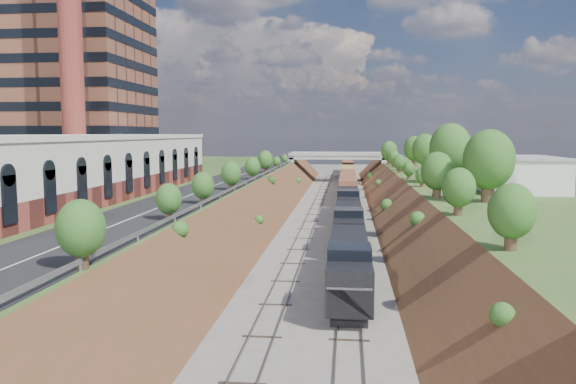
# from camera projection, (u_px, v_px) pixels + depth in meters

# --- Properties ---
(platform_left) EXTENTS (44.00, 180.00, 5.00)m
(platform_left) POSITION_uv_depth(u_px,v_px,m) (109.00, 198.00, 83.79)
(platform_left) COLOR #3B6027
(platform_left) RESTS_ON ground
(platform_right) EXTENTS (44.00, 180.00, 5.00)m
(platform_right) POSITION_uv_depth(u_px,v_px,m) (571.00, 204.00, 76.93)
(platform_right) COLOR #3B6027
(platform_right) RESTS_ON ground
(embankment_left) EXTENTS (10.00, 180.00, 10.00)m
(embankment_left) POSITION_uv_depth(u_px,v_px,m) (254.00, 217.00, 81.76)
(embankment_left) COLOR brown
(embankment_left) RESTS_ON ground
(embankment_right) EXTENTS (10.00, 180.00, 10.00)m
(embankment_right) POSITION_uv_depth(u_px,v_px,m) (407.00, 219.00, 79.48)
(embankment_right) COLOR brown
(embankment_right) RESTS_ON ground
(rail_left_track) EXTENTS (1.58, 180.00, 0.18)m
(rail_left_track) POSITION_uv_depth(u_px,v_px,m) (312.00, 217.00, 80.88)
(rail_left_track) COLOR gray
(rail_left_track) RESTS_ON ground
(rail_right_track) EXTENTS (1.58, 180.00, 0.18)m
(rail_right_track) POSITION_uv_depth(u_px,v_px,m) (348.00, 218.00, 80.34)
(rail_right_track) COLOR gray
(rail_right_track) RESTS_ON ground
(road) EXTENTS (8.00, 180.00, 0.10)m
(road) POSITION_uv_depth(u_px,v_px,m) (224.00, 182.00, 81.70)
(road) COLOR black
(road) RESTS_ON platform_left
(guardrail) EXTENTS (0.10, 171.00, 0.70)m
(guardrail) POSITION_uv_depth(u_px,v_px,m) (251.00, 179.00, 81.03)
(guardrail) COLOR #99999E
(guardrail) RESTS_ON platform_left
(commercial_building) EXTENTS (14.30, 62.30, 7.00)m
(commercial_building) POSITION_uv_depth(u_px,v_px,m) (66.00, 167.00, 60.88)
(commercial_building) COLOR brown
(commercial_building) RESTS_ON platform_left
(highrise_tower) EXTENTS (22.00, 22.00, 53.90)m
(highrise_tower) POSITION_uv_depth(u_px,v_px,m) (70.00, 9.00, 93.62)
(highrise_tower) COLOR brown
(highrise_tower) RESTS_ON platform_left
(smokestack) EXTENTS (3.20, 3.20, 40.00)m
(smokestack) POSITION_uv_depth(u_px,v_px,m) (71.00, 40.00, 77.79)
(smokestack) COLOR brown
(smokestack) RESTS_ON platform_left
(overpass) EXTENTS (24.50, 8.30, 7.40)m
(overpass) POSITION_uv_depth(u_px,v_px,m) (337.00, 162.00, 141.43)
(overpass) COLOR gray
(overpass) RESTS_ON ground
(white_building_near) EXTENTS (9.00, 12.00, 4.00)m
(white_building_near) POSITION_uv_depth(u_px,v_px,m) (518.00, 175.00, 69.53)
(white_building_near) COLOR silver
(white_building_near) RESTS_ON platform_right
(white_building_far) EXTENTS (8.00, 10.00, 3.60)m
(white_building_far) POSITION_uv_depth(u_px,v_px,m) (474.00, 166.00, 91.37)
(white_building_far) COLOR silver
(white_building_far) RESTS_ON platform_right
(tree_right_large) EXTENTS (5.25, 5.25, 7.61)m
(tree_right_large) POSITION_uv_depth(u_px,v_px,m) (489.00, 160.00, 58.09)
(tree_right_large) COLOR #473323
(tree_right_large) RESTS_ON platform_right
(tree_left_crest) EXTENTS (2.45, 2.45, 3.55)m
(tree_left_crest) POSITION_uv_depth(u_px,v_px,m) (155.00, 203.00, 41.55)
(tree_left_crest) COLOR #473323
(tree_left_crest) RESTS_ON platform_left
(freight_train) EXTENTS (3.00, 152.90, 4.55)m
(freight_train) POSITION_uv_depth(u_px,v_px,m) (348.00, 181.00, 112.32)
(freight_train) COLOR black
(freight_train) RESTS_ON ground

